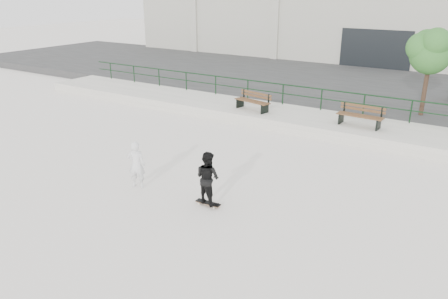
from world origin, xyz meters
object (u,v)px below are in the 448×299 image
Objects in this scene: bench_right at (360,116)px; skateboard at (208,203)px; tree at (432,50)px; standing_skater at (208,178)px; bench_left at (253,101)px; seated_skater at (137,164)px.

bench_right reaches higher than skateboard.
tree is 2.48× the size of standing_skater.
bench_left is 8.54m from seated_skater.
tree reaches higher than bench_left.
bench_right is 8.75m from standing_skater.
tree is (1.90, 3.23, 2.50)m from bench_right.
standing_skater is (3.15, -8.37, -0.04)m from bench_left.
skateboard is at bearing 161.71° from seated_skater.
bench_left is 1.25× the size of seated_skater.
standing_skater reaches higher than bench_left.
tree reaches higher than standing_skater.
bench_right is 4.51m from tree.
bench_left is 8.98m from skateboard.
seated_skater reaches higher than bench_left.
skateboard is 2.70m from seated_skater.
bench_left is 5.03m from bench_right.
seated_skater is at bearing -74.35° from bench_left.
skateboard is 0.81m from standing_skater.
standing_skater is 2.61m from seated_skater.
bench_right is at bearing -91.93° from standing_skater.
bench_right reaches higher than bench_left.
bench_right is 9.79m from seated_skater.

